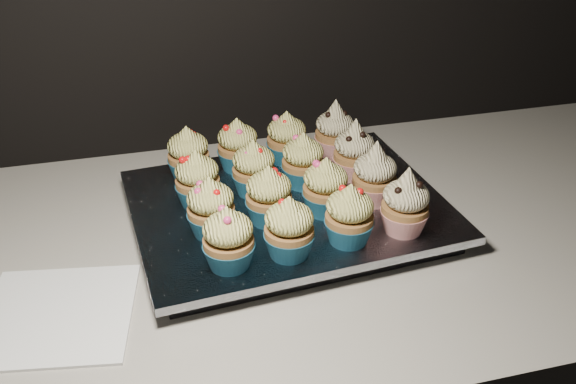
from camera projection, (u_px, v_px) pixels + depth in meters
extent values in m
cube|color=beige|center=(258.00, 247.00, 0.91)|extent=(2.44, 0.64, 0.04)
cube|color=white|center=(57.00, 315.00, 0.75)|extent=(0.20, 0.20, 0.00)
cube|color=black|center=(288.00, 215.00, 0.92)|extent=(0.42, 0.33, 0.02)
cube|color=silver|center=(288.00, 205.00, 0.91)|extent=(0.46, 0.37, 0.01)
cone|color=#1A5C7D|center=(229.00, 255.00, 0.77)|extent=(0.06, 0.06, 0.03)
ellipsoid|color=#ECE477|center=(228.00, 229.00, 0.75)|extent=(0.06, 0.06, 0.04)
cone|color=#ECE477|center=(227.00, 213.00, 0.74)|extent=(0.03, 0.03, 0.02)
cone|color=#1A5C7D|center=(289.00, 244.00, 0.79)|extent=(0.06, 0.06, 0.03)
ellipsoid|color=#ECE477|center=(289.00, 219.00, 0.77)|extent=(0.06, 0.06, 0.04)
cone|color=#ECE477|center=(289.00, 202.00, 0.76)|extent=(0.03, 0.03, 0.02)
cone|color=#1A5C7D|center=(348.00, 231.00, 0.82)|extent=(0.06, 0.06, 0.03)
ellipsoid|color=#ECE477|center=(350.00, 206.00, 0.80)|extent=(0.06, 0.06, 0.04)
cone|color=#ECE477|center=(351.00, 190.00, 0.79)|extent=(0.03, 0.03, 0.02)
cone|color=#A81817|center=(404.00, 221.00, 0.84)|extent=(0.06, 0.06, 0.03)
ellipsoid|color=beige|center=(406.00, 196.00, 0.82)|extent=(0.06, 0.06, 0.04)
cone|color=beige|center=(408.00, 177.00, 0.80)|extent=(0.03, 0.03, 0.03)
cone|color=#1A5C7D|center=(212.00, 223.00, 0.83)|extent=(0.06, 0.06, 0.03)
ellipsoid|color=#ECE477|center=(210.00, 198.00, 0.81)|extent=(0.06, 0.06, 0.04)
cone|color=#ECE477|center=(209.00, 183.00, 0.80)|extent=(0.03, 0.03, 0.02)
cone|color=#1A5C7D|center=(269.00, 211.00, 0.86)|extent=(0.06, 0.06, 0.03)
ellipsoid|color=#ECE477|center=(269.00, 187.00, 0.84)|extent=(0.06, 0.06, 0.04)
cone|color=#ECE477|center=(268.00, 171.00, 0.83)|extent=(0.03, 0.03, 0.02)
cone|color=#1A5C7D|center=(325.00, 202.00, 0.88)|extent=(0.06, 0.06, 0.03)
ellipsoid|color=#ECE477|center=(326.00, 178.00, 0.86)|extent=(0.06, 0.06, 0.04)
cone|color=#ECE477|center=(326.00, 163.00, 0.85)|extent=(0.03, 0.03, 0.02)
cone|color=#A81817|center=(373.00, 192.00, 0.90)|extent=(0.06, 0.06, 0.03)
ellipsoid|color=beige|center=(375.00, 168.00, 0.88)|extent=(0.06, 0.06, 0.04)
cone|color=beige|center=(377.00, 150.00, 0.87)|extent=(0.03, 0.03, 0.03)
cone|color=#1A5C7D|center=(199.00, 194.00, 0.90)|extent=(0.06, 0.06, 0.03)
ellipsoid|color=#ECE477|center=(197.00, 170.00, 0.88)|extent=(0.06, 0.06, 0.04)
cone|color=#ECE477|center=(195.00, 156.00, 0.87)|extent=(0.03, 0.03, 0.02)
cone|color=#1A5C7D|center=(254.00, 183.00, 0.92)|extent=(0.06, 0.06, 0.03)
ellipsoid|color=#ECE477|center=(254.00, 160.00, 0.90)|extent=(0.06, 0.06, 0.04)
cone|color=#ECE477|center=(253.00, 145.00, 0.89)|extent=(0.03, 0.03, 0.02)
cone|color=#1A5C7D|center=(303.00, 175.00, 0.94)|extent=(0.06, 0.06, 0.03)
ellipsoid|color=#ECE477|center=(303.00, 152.00, 0.92)|extent=(0.06, 0.06, 0.04)
cone|color=#ECE477|center=(303.00, 138.00, 0.91)|extent=(0.03, 0.03, 0.02)
cone|color=#A81817|center=(353.00, 167.00, 0.96)|extent=(0.06, 0.06, 0.03)
ellipsoid|color=beige|center=(355.00, 144.00, 0.95)|extent=(0.06, 0.06, 0.04)
cone|color=beige|center=(356.00, 127.00, 0.93)|extent=(0.03, 0.03, 0.03)
cone|color=#1A5C7D|center=(190.00, 168.00, 0.96)|extent=(0.06, 0.06, 0.03)
ellipsoid|color=#ECE477|center=(188.00, 146.00, 0.94)|extent=(0.06, 0.06, 0.04)
cone|color=#ECE477|center=(186.00, 131.00, 0.93)|extent=(0.03, 0.03, 0.02)
cone|color=#1A5C7D|center=(238.00, 159.00, 0.99)|extent=(0.06, 0.06, 0.03)
ellipsoid|color=#ECE477|center=(237.00, 137.00, 0.97)|extent=(0.06, 0.06, 0.04)
cone|color=#ECE477|center=(237.00, 123.00, 0.95)|extent=(0.03, 0.03, 0.02)
cone|color=#1A5C7D|center=(287.00, 152.00, 1.01)|extent=(0.06, 0.06, 0.03)
ellipsoid|color=#ECE477|center=(287.00, 130.00, 0.99)|extent=(0.06, 0.06, 0.04)
cone|color=#ECE477|center=(287.00, 116.00, 0.98)|extent=(0.03, 0.03, 0.02)
cone|color=#A81817|center=(334.00, 146.00, 1.03)|extent=(0.06, 0.06, 0.03)
ellipsoid|color=beige|center=(335.00, 124.00, 1.01)|extent=(0.06, 0.06, 0.04)
cone|color=beige|center=(336.00, 107.00, 0.99)|extent=(0.03, 0.03, 0.03)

